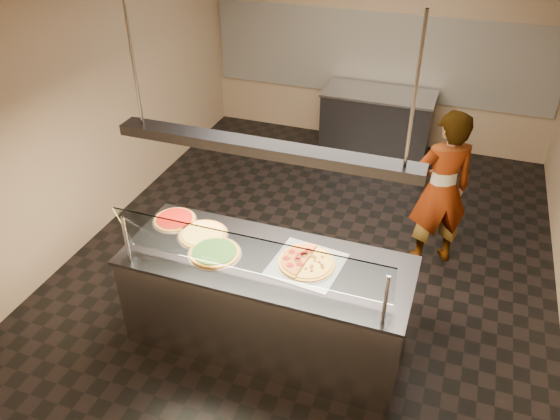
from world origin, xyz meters
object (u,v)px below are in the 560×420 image
(serving_counter, at_px, (267,301))
(sneeze_guard, at_px, (249,255))
(pizza_cheese, at_px, (203,234))
(pizza_spatula, at_px, (202,229))
(heat_lamp_housing, at_px, (264,148))
(prep_table, at_px, (376,123))
(half_pizza_pepperoni, at_px, (294,258))
(pizza_spinach, at_px, (215,252))
(pizza_tomato, at_px, (175,219))
(worker, at_px, (441,190))
(half_pizza_sausage, at_px, (319,265))
(perforated_tray, at_px, (306,264))

(serving_counter, relative_size, sneeze_guard, 1.11)
(pizza_cheese, bearing_deg, pizza_spatula, 128.35)
(pizza_cheese, distance_m, heat_lamp_housing, 1.20)
(pizza_spatula, height_order, prep_table, pizza_spatula)
(serving_counter, height_order, pizza_spatula, pizza_spatula)
(half_pizza_pepperoni, distance_m, pizza_spinach, 0.66)
(pizza_cheese, xyz_separation_m, pizza_tomato, (-0.34, 0.12, -0.00))
(pizza_spinach, distance_m, worker, 2.45)
(half_pizza_pepperoni, distance_m, pizza_cheese, 0.87)
(half_pizza_sausage, xyz_separation_m, pizza_spinach, (-0.87, -0.12, -0.01))
(worker, relative_size, heat_lamp_housing, 0.75)
(serving_counter, xyz_separation_m, half_pizza_pepperoni, (0.22, 0.05, 0.50))
(serving_counter, height_order, pizza_tomato, pizza_tomato)
(sneeze_guard, bearing_deg, pizza_tomato, 149.04)
(pizza_tomato, height_order, pizza_spatula, pizza_spatula)
(pizza_spatula, bearing_deg, half_pizza_sausage, -6.55)
(pizza_cheese, bearing_deg, serving_counter, -11.49)
(pizza_cheese, distance_m, prep_table, 3.97)
(sneeze_guard, distance_m, pizza_cheese, 0.84)
(sneeze_guard, xyz_separation_m, pizza_spinach, (-0.43, 0.27, -0.28))
(serving_counter, xyz_separation_m, pizza_spatula, (-0.67, 0.17, 0.49))
(worker, distance_m, heat_lamp_housing, 2.37)
(perforated_tray, distance_m, pizza_tomato, 1.33)
(serving_counter, relative_size, heat_lamp_housing, 1.05)
(pizza_cheese, xyz_separation_m, prep_table, (0.81, 3.85, -0.48))
(half_pizza_pepperoni, bearing_deg, pizza_tomato, 170.60)
(heat_lamp_housing, bearing_deg, sneeze_guard, -90.00)
(half_pizza_sausage, bearing_deg, pizza_spatula, 173.45)
(sneeze_guard, xyz_separation_m, worker, (1.24, 2.05, -0.36))
(pizza_cheese, bearing_deg, pizza_tomato, 161.36)
(prep_table, bearing_deg, half_pizza_sausage, -86.05)
(half_pizza_pepperoni, bearing_deg, pizza_spinach, -169.44)
(perforated_tray, xyz_separation_m, pizza_tomato, (-1.31, 0.20, 0.01))
(pizza_spinach, xyz_separation_m, pizza_cheese, (-0.21, 0.21, -0.00))
(perforated_tray, relative_size, worker, 0.35)
(half_pizza_sausage, height_order, prep_table, half_pizza_sausage)
(sneeze_guard, relative_size, prep_table, 1.40)
(half_pizza_sausage, height_order, heat_lamp_housing, heat_lamp_housing)
(half_pizza_sausage, distance_m, prep_table, 3.98)
(pizza_spatula, relative_size, prep_table, 0.15)
(serving_counter, height_order, heat_lamp_housing, heat_lamp_housing)
(half_pizza_sausage, bearing_deg, half_pizza_pepperoni, -179.94)
(pizza_tomato, bearing_deg, pizza_spatula, -13.01)
(half_pizza_pepperoni, relative_size, pizza_spatula, 1.99)
(sneeze_guard, bearing_deg, pizza_cheese, 143.46)
(pizza_cheese, bearing_deg, pizza_spinach, -44.50)
(serving_counter, bearing_deg, perforated_tray, 7.81)
(sneeze_guard, height_order, worker, worker)
(sneeze_guard, bearing_deg, serving_counter, 90.00)
(sneeze_guard, distance_m, pizza_spinach, 0.58)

